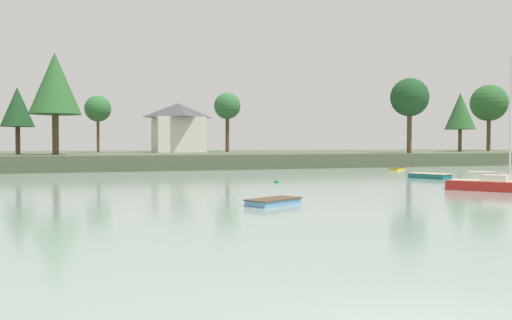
{
  "coord_description": "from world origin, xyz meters",
  "views": [
    {
      "loc": [
        -5.14,
        -6.37,
        3.11
      ],
      "look_at": [
        7.84,
        30.62,
        1.96
      ],
      "focal_mm": 36.72,
      "sensor_mm": 36.0,
      "label": 1
    }
  ],
  "objects": [
    {
      "name": "shore_tree_center_right",
      "position": [
        -1.23,
        82.07,
        8.89
      ],
      "size": [
        4.22,
        4.22,
        9.2
      ],
      "color": "brown",
      "rests_on": "far_shore_bank"
    },
    {
      "name": "mooring_buoy_green",
      "position": [
        10.51,
        33.19,
        0.07
      ],
      "size": [
        0.39,
        0.39,
        0.44
      ],
      "color": "#1E8C47",
      "rests_on": "ground"
    },
    {
      "name": "sailboat_red",
      "position": [
        21.81,
        21.1,
        0.21
      ],
      "size": [
        5.49,
        6.47,
        9.41
      ],
      "color": "#B2231E",
      "rests_on": "ground"
    },
    {
      "name": "shore_tree_far_left",
      "position": [
        -7.11,
        62.5,
        10.57
      ],
      "size": [
        6.2,
        6.2,
        12.56
      ],
      "color": "brown",
      "rests_on": "far_shore_bank"
    },
    {
      "name": "shore_tree_right_mid",
      "position": [
        20.1,
        80.49,
        9.68
      ],
      "size": [
        4.55,
        4.55,
        10.22
      ],
      "color": "brown",
      "rests_on": "far_shore_bank"
    },
    {
      "name": "dinghy_teal",
      "position": [
        25.92,
        33.76,
        0.16
      ],
      "size": [
        2.79,
        4.09,
        0.65
      ],
      "color": "#196B70",
      "rests_on": "ground"
    },
    {
      "name": "shore_tree_center_left",
      "position": [
        61.55,
        71.29,
        9.18
      ],
      "size": [
        5.42,
        5.42,
        10.68
      ],
      "color": "brown",
      "rests_on": "far_shore_bank"
    },
    {
      "name": "shore_tree_left",
      "position": [
        -11.74,
        66.75,
        7.87
      ],
      "size": [
        4.13,
        4.13,
        8.6
      ],
      "color": "brown",
      "rests_on": "far_shore_bank"
    },
    {
      "name": "cottage_eastern",
      "position": [
        11.51,
        80.32,
        6.08
      ],
      "size": [
        8.45,
        8.52,
        8.16
      ],
      "color": "silver",
      "rests_on": "far_shore_bank"
    },
    {
      "name": "far_shore_bank",
      "position": [
        0.0,
        80.89,
        0.93
      ],
      "size": [
        189.86,
        51.68,
        1.86
      ],
      "primitive_type": "cube",
      "color": "#4C563D",
      "rests_on": "ground"
    },
    {
      "name": "shore_tree_far_right",
      "position": [
        41.66,
        58.8,
        9.99
      ],
      "size": [
        5.6,
        5.6,
        11.01
      ],
      "color": "brown",
      "rests_on": "far_shore_bank"
    },
    {
      "name": "dinghy_skyblue",
      "position": [
        4.62,
        18.72,
        0.12
      ],
      "size": [
        3.4,
        2.77,
        0.46
      ],
      "color": "#669ECC",
      "rests_on": "ground"
    },
    {
      "name": "shore_tree_left_mid",
      "position": [
        73.98,
        77.53,
        11.46
      ],
      "size": [
        7.29,
        7.29,
        13.3
      ],
      "color": "brown",
      "rests_on": "far_shore_bank"
    },
    {
      "name": "dinghy_yellow",
      "position": [
        31.97,
        47.67,
        0.12
      ],
      "size": [
        2.87,
        2.44,
        0.48
      ],
      "color": "gold",
      "rests_on": "ground"
    }
  ]
}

